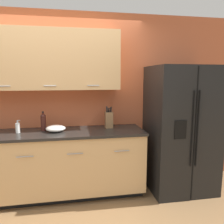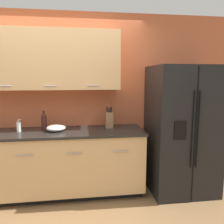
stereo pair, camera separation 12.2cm
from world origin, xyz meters
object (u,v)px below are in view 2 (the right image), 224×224
object	(u,v)px
refrigerator	(182,130)
soap_dispenser	(19,127)
wine_bottle	(44,121)
knife_block	(109,119)
mixing_bowl	(56,128)

from	to	relation	value
refrigerator	soap_dispenser	size ratio (longest dim) A/B	10.64
wine_bottle	soap_dispenser	distance (m)	0.33
knife_block	soap_dispenser	world-z (taller)	knife_block
soap_dispenser	knife_block	bearing A→B (deg)	3.82
refrigerator	knife_block	distance (m)	1.06
wine_bottle	mixing_bowl	distance (m)	0.21
knife_block	wine_bottle	size ratio (longest dim) A/B	1.19
knife_block	refrigerator	bearing A→B (deg)	-10.24
soap_dispenser	mixing_bowl	world-z (taller)	soap_dispenser
refrigerator	mixing_bowl	xyz separation A→B (m)	(-1.79, 0.09, 0.06)
wine_bottle	soap_dispenser	xyz separation A→B (m)	(-0.32, -0.07, -0.06)
wine_bottle	soap_dispenser	world-z (taller)	wine_bottle
refrigerator	mixing_bowl	bearing A→B (deg)	177.18
knife_block	wine_bottle	bearing A→B (deg)	-179.08
refrigerator	wine_bottle	xyz separation A→B (m)	(-1.96, 0.17, 0.14)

